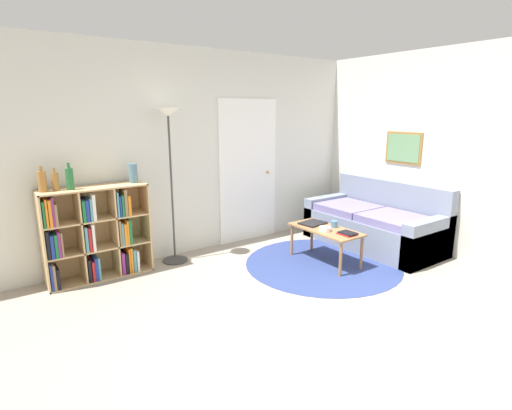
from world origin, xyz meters
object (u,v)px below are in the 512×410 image
at_px(couch, 376,225).
at_px(bookshelf, 94,235).
at_px(floor_lamp, 169,144).
at_px(bottle_middle, 55,181).
at_px(bowl, 325,229).
at_px(vase_on_shelf, 133,173).
at_px(laptop, 313,223).
at_px(cup, 334,224).
at_px(coffee_table, 326,233).
at_px(bottle_right, 70,179).
at_px(bottle_left, 42,181).

bearing_deg(couch, bookshelf, 162.74).
distance_m(floor_lamp, bottle_middle, 1.29).
height_order(bowl, vase_on_shelf, vase_on_shelf).
bearing_deg(vase_on_shelf, couch, -19.78).
distance_m(laptop, vase_on_shelf, 2.26).
bearing_deg(bottle_middle, vase_on_shelf, -0.01).
relative_size(couch, cup, 22.04).
bearing_deg(floor_lamp, couch, -22.28).
xyz_separation_m(laptop, cup, (0.11, -0.26, 0.03)).
bearing_deg(coffee_table, bookshelf, 154.79).
xyz_separation_m(laptop, bottle_right, (-2.63, 0.87, 0.71)).
bearing_deg(laptop, bottle_left, 162.58).
xyz_separation_m(floor_lamp, couch, (2.55, -1.05, -1.16)).
xyz_separation_m(cup, bottle_middle, (-2.87, 1.16, 0.66)).
bearing_deg(couch, laptop, 170.24).
bearing_deg(bowl, vase_on_shelf, 146.93).
bearing_deg(bookshelf, laptop, -20.30).
xyz_separation_m(couch, coffee_table, (-1.05, -0.06, 0.09)).
distance_m(floor_lamp, cup, 2.21).
distance_m(bottle_left, vase_on_shelf, 0.92).
bearing_deg(couch, vase_on_shelf, 160.22).
bearing_deg(bottle_middle, laptop, -18.02).
height_order(couch, laptop, couch).
distance_m(coffee_table, cup, 0.16).
distance_m(bookshelf, cup, 2.80).
height_order(floor_lamp, couch, floor_lamp).
distance_m(coffee_table, bottle_left, 3.18).
relative_size(floor_lamp, couch, 1.02).
xyz_separation_m(couch, bottle_middle, (-3.80, 1.08, 0.84)).
distance_m(bookshelf, floor_lamp, 1.32).
distance_m(bottle_right, vase_on_shelf, 0.67).
bearing_deg(cup, vase_on_shelf, 150.79).
xyz_separation_m(cup, bottle_left, (-2.99, 1.16, 0.67)).
height_order(bookshelf, couch, bookshelf).
height_order(laptop, bottle_right, bottle_right).
bearing_deg(bowl, cup, 14.01).
height_order(bookshelf, bottle_left, bottle_left).
relative_size(coffee_table, bowl, 6.39).
height_order(floor_lamp, cup, floor_lamp).
distance_m(coffee_table, vase_on_shelf, 2.38).
distance_m(bookshelf, vase_on_shelf, 0.80).
xyz_separation_m(couch, vase_on_shelf, (-2.99, 1.08, 0.85)).
bearing_deg(bookshelf, coffee_table, -25.21).
height_order(floor_lamp, bottle_left, floor_lamp).
xyz_separation_m(laptop, bottle_left, (-2.88, 0.90, 0.70)).
height_order(couch, coffee_table, couch).
distance_m(bowl, cup, 0.22).
relative_size(bookshelf, cup, 13.40).
height_order(laptop, cup, cup).
bearing_deg(bottle_right, vase_on_shelf, 2.36).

